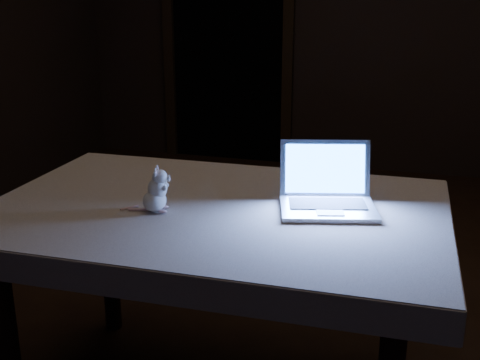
% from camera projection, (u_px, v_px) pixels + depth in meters
% --- Properties ---
extents(floor, '(5.00, 5.00, 0.00)m').
position_uv_depth(floor, '(297.00, 338.00, 2.41)').
color(floor, black).
rests_on(floor, ground).
extents(doorway, '(1.06, 0.36, 2.13)m').
position_uv_depth(doorway, '(228.00, 25.00, 4.67)').
color(doorway, black).
rests_on(doorway, back_wall).
extents(table, '(1.31, 0.86, 0.69)m').
position_uv_depth(table, '(217.00, 308.00, 1.94)').
color(table, black).
rests_on(table, floor).
extents(tablecloth, '(1.49, 1.10, 0.08)m').
position_uv_depth(tablecloth, '(230.00, 222.00, 1.82)').
color(tablecloth, beige).
rests_on(tablecloth, table).
extents(laptop, '(0.33, 0.31, 0.19)m').
position_uv_depth(laptop, '(329.00, 181.00, 1.76)').
color(laptop, silver).
rests_on(laptop, tablecloth).
extents(plush_mouse, '(0.10, 0.10, 0.14)m').
position_uv_depth(plush_mouse, '(154.00, 189.00, 1.77)').
color(plush_mouse, white).
rests_on(plush_mouse, tablecloth).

